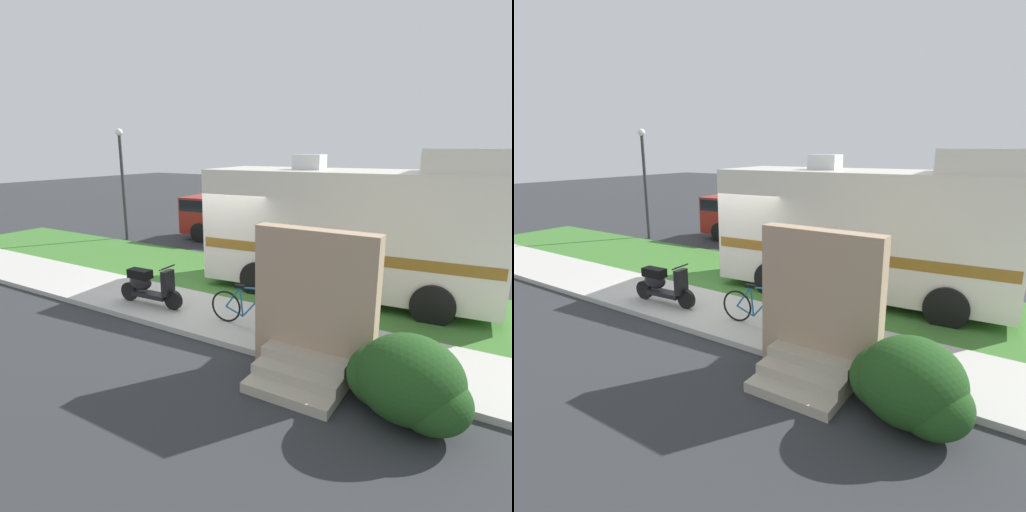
{
  "view_description": "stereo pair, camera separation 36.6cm",
  "coord_description": "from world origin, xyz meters",
  "views": [
    {
      "loc": [
        6.04,
        -7.99,
        3.59
      ],
      "look_at": [
        1.1,
        0.3,
        1.1
      ],
      "focal_mm": 29.39,
      "sensor_mm": 36.0,
      "label": 1
    },
    {
      "loc": [
        6.35,
        -7.8,
        3.59
      ],
      "look_at": [
        1.1,
        0.3,
        1.1
      ],
      "focal_mm": 29.39,
      "sensor_mm": 36.0,
      "label": 2
    }
  ],
  "objects": [
    {
      "name": "bottle_green",
      "position": [
        3.31,
        -1.69,
        0.24
      ],
      "size": [
        0.07,
        0.07,
        0.29
      ],
      "color": "navy",
      "rests_on": "ground"
    },
    {
      "name": "scooter",
      "position": [
        -0.69,
        -1.5,
        0.58
      ],
      "size": [
        1.72,
        0.5,
        0.97
      ],
      "color": "black",
      "rests_on": "ground"
    },
    {
      "name": "ground_plane",
      "position": [
        0.0,
        0.0,
        0.0
      ],
      "size": [
        80.0,
        80.0,
        0.0
      ],
      "primitive_type": "plane",
      "color": "#2D3033"
    },
    {
      "name": "bush_by_porch",
      "position": [
        5.22,
        -2.69,
        0.56
      ],
      "size": [
        1.68,
        1.26,
        1.19
      ],
      "color": "#1E4719",
      "rests_on": "ground"
    },
    {
      "name": "sidewalk",
      "position": [
        0.0,
        -1.2,
        0.06
      ],
      "size": [
        24.0,
        2.0,
        0.12
      ],
      "color": "beige",
      "rests_on": "ground"
    },
    {
      "name": "bottle_spare",
      "position": [
        3.2,
        -1.37,
        0.23
      ],
      "size": [
        0.07,
        0.07,
        0.27
      ],
      "color": "#B2B2B7",
      "rests_on": "ground"
    },
    {
      "name": "grass_strip",
      "position": [
        0.0,
        1.5,
        0.04
      ],
      "size": [
        24.0,
        3.4,
        0.08
      ],
      "color": "#3D752D",
      "rests_on": "ground"
    },
    {
      "name": "porch_steps",
      "position": [
        3.64,
        -2.29,
        0.97
      ],
      "size": [
        2.0,
        1.26,
        2.4
      ],
      "color": "#B2A893",
      "rests_on": "ground"
    },
    {
      "name": "street_lamp_post",
      "position": [
        -6.94,
        3.6,
        2.62
      ],
      "size": [
        0.28,
        0.28,
        4.32
      ],
      "color": "#333338",
      "rests_on": "ground"
    },
    {
      "name": "pickup_truck_near",
      "position": [
        -3.11,
        5.77,
        0.92
      ],
      "size": [
        5.21,
        2.43,
        1.71
      ],
      "color": "maroon",
      "rests_on": "ground"
    },
    {
      "name": "bicycle",
      "position": [
        1.9,
        -1.35,
        0.5
      ],
      "size": [
        1.67,
        0.52,
        0.89
      ],
      "color": "black",
      "rests_on": "ground"
    },
    {
      "name": "motorhome_rv",
      "position": [
        2.93,
        1.79,
        1.71
      ],
      "size": [
        7.02,
        2.88,
        3.58
      ],
      "color": "silver",
      "rests_on": "ground"
    }
  ]
}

